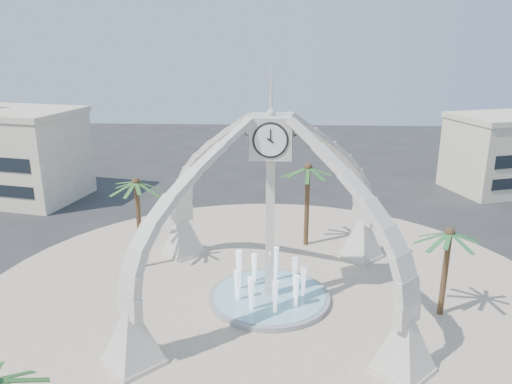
{
  "coord_description": "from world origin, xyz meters",
  "views": [
    {
      "loc": [
        0.53,
        -29.5,
        16.68
      ],
      "look_at": [
        -0.99,
        2.0,
        6.91
      ],
      "focal_mm": 35.0,
      "sensor_mm": 36.0,
      "label": 1
    }
  ],
  "objects_px": {
    "palm_east": "(450,234)",
    "palm_north": "(308,169)",
    "fountain": "(269,296)",
    "palm_west": "(136,183)",
    "clock_tower": "(270,208)"
  },
  "relations": [
    {
      "from": "palm_east",
      "to": "palm_north",
      "type": "height_order",
      "value": "palm_north"
    },
    {
      "from": "fountain",
      "to": "palm_north",
      "type": "relative_size",
      "value": 1.06
    },
    {
      "from": "palm_west",
      "to": "palm_north",
      "type": "height_order",
      "value": "palm_north"
    },
    {
      "from": "fountain",
      "to": "clock_tower",
      "type": "bearing_deg",
      "value": -90.0
    },
    {
      "from": "palm_west",
      "to": "palm_north",
      "type": "xyz_separation_m",
      "value": [
        12.63,
        4.9,
        -0.01
      ]
    },
    {
      "from": "clock_tower",
      "to": "fountain",
      "type": "height_order",
      "value": "clock_tower"
    },
    {
      "from": "palm_east",
      "to": "palm_west",
      "type": "bearing_deg",
      "value": 164.32
    },
    {
      "from": "palm_west",
      "to": "fountain",
      "type": "bearing_deg",
      "value": -24.92
    },
    {
      "from": "palm_east",
      "to": "palm_north",
      "type": "bearing_deg",
      "value": 126.62
    },
    {
      "from": "clock_tower",
      "to": "palm_west",
      "type": "distance_m",
      "value": 10.79
    },
    {
      "from": "clock_tower",
      "to": "palm_east",
      "type": "relative_size",
      "value": 2.85
    },
    {
      "from": "palm_west",
      "to": "palm_north",
      "type": "distance_m",
      "value": 13.54
    },
    {
      "from": "fountain",
      "to": "palm_west",
      "type": "xyz_separation_m",
      "value": [
        -9.78,
        4.55,
        6.35
      ]
    },
    {
      "from": "palm_east",
      "to": "palm_north",
      "type": "relative_size",
      "value": 0.83
    },
    {
      "from": "clock_tower",
      "to": "palm_east",
      "type": "distance_m",
      "value": 10.89
    }
  ]
}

